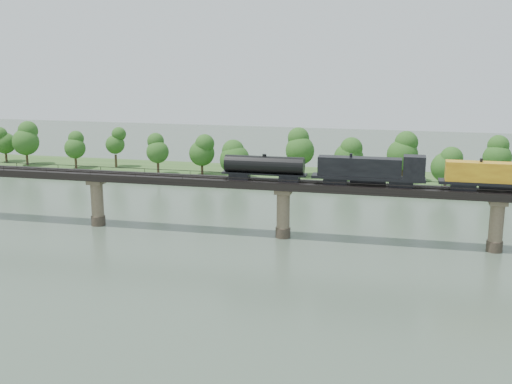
# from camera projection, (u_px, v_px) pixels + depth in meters

# --- Properties ---
(ground) EXTENTS (400.00, 400.00, 0.00)m
(ground) POSITION_uv_depth(u_px,v_px,m) (248.00, 293.00, 99.58)
(ground) COLOR #3B4B3C
(ground) RESTS_ON ground
(far_bank) EXTENTS (300.00, 24.00, 1.60)m
(far_bank) POSITION_uv_depth(u_px,v_px,m) (319.00, 178.00, 180.12)
(far_bank) COLOR #305321
(far_bank) RESTS_ON ground
(bridge) EXTENTS (236.00, 30.00, 11.50)m
(bridge) POSITION_uv_depth(u_px,v_px,m) (283.00, 211.00, 126.83)
(bridge) COLOR #473A2D
(bridge) RESTS_ON ground
(bridge_superstructure) EXTENTS (220.00, 4.90, 0.75)m
(bridge_superstructure) POSITION_uv_depth(u_px,v_px,m) (283.00, 180.00, 125.40)
(bridge_superstructure) COLOR black
(bridge_superstructure) RESTS_ON bridge
(far_treeline) EXTENTS (289.06, 17.54, 13.60)m
(far_treeline) POSITION_uv_depth(u_px,v_px,m) (287.00, 151.00, 175.83)
(far_treeline) COLOR #382619
(far_treeline) RESTS_ON far_bank
(freight_train) EXTENTS (86.22, 3.36, 5.93)m
(freight_train) POSITION_uv_depth(u_px,v_px,m) (456.00, 174.00, 117.87)
(freight_train) COLOR black
(freight_train) RESTS_ON bridge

